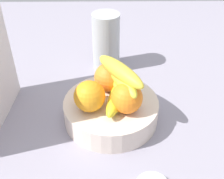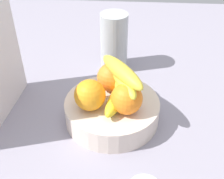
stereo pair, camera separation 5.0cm
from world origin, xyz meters
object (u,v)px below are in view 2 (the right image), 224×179
orange_front_right (127,99)px  banana_bunch (122,82)px  fruit_bowl (112,111)px  orange_front_left (90,95)px  thermos_tumbler (114,42)px  orange_center (111,77)px

orange_front_right → banana_bunch: (4.73, 1.47, 1.40)cm
orange_front_right → fruit_bowl: bearing=49.2°
fruit_bowl → orange_front_left: (-2.51, 5.23, 6.93)cm
orange_front_right → thermos_tumbler: 30.07cm
fruit_bowl → orange_front_left: 9.04cm
orange_front_left → orange_front_right: size_ratio=1.00×
orange_center → fruit_bowl: bearing=-172.5°
banana_bunch → fruit_bowl: bearing=122.7°
orange_center → banana_bunch: (-4.05, -3.03, 1.40)cm
orange_front_right → banana_bunch: 5.14cm
orange_front_left → thermos_tumbler: (28.90, -3.93, -0.43)cm
banana_bunch → thermos_tumbler: 25.23cm
fruit_bowl → orange_front_right: orange_front_right is taller
orange_center → banana_bunch: 5.25cm
orange_front_left → thermos_tumbler: bearing=-7.8°
fruit_bowl → orange_center: bearing=7.5°
orange_center → orange_front_left: bearing=150.7°
fruit_bowl → thermos_tumbler: thermos_tumbler is taller
orange_center → thermos_tumbler: (20.86, 0.57, -0.43)cm
orange_front_left → orange_center: 9.22cm
orange_front_right → banana_bunch: banana_bunch is taller
orange_front_right → orange_center: (8.78, 4.50, 0.00)cm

